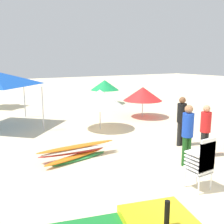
# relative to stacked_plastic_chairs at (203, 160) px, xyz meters

# --- Properties ---
(ground) EXTENTS (80.00, 80.00, 0.00)m
(ground) POSITION_rel_stacked_plastic_chairs_xyz_m (-0.25, -0.14, -0.74)
(ground) COLOR beige
(stacked_plastic_chairs) EXTENTS (0.48, 0.48, 1.29)m
(stacked_plastic_chairs) POSITION_rel_stacked_plastic_chairs_xyz_m (0.00, 0.00, 0.00)
(stacked_plastic_chairs) COLOR white
(stacked_plastic_chairs) RESTS_ON ground
(surfboard_pile) EXTENTS (2.57, 0.83, 0.40)m
(surfboard_pile) POSITION_rel_stacked_plastic_chairs_xyz_m (-1.64, 3.35, -0.54)
(surfboard_pile) COLOR green
(surfboard_pile) RESTS_ON ground
(lifeguard_near_left) EXTENTS (0.32, 0.32, 1.77)m
(lifeguard_near_left) POSITION_rel_stacked_plastic_chairs_xyz_m (0.83, 1.23, 0.28)
(lifeguard_near_left) COLOR #194C19
(lifeguard_near_left) RESTS_ON ground
(lifeguard_near_right) EXTENTS (0.32, 0.32, 1.64)m
(lifeguard_near_right) POSITION_rel_stacked_plastic_chairs_xyz_m (1.86, 1.44, 0.20)
(lifeguard_near_right) COLOR black
(lifeguard_near_right) RESTS_ON ground
(lifeguard_far_right) EXTENTS (0.32, 0.32, 1.75)m
(lifeguard_far_right) POSITION_rel_stacked_plastic_chairs_xyz_m (2.03, 2.60, 0.26)
(lifeguard_far_right) COLOR black
(lifeguard_far_right) RESTS_ON ground
(beach_umbrella_left) EXTENTS (2.00, 2.00, 1.64)m
(beach_umbrella_left) POSITION_rel_stacked_plastic_chairs_xyz_m (4.34, 11.96, 0.55)
(beach_umbrella_left) COLOR beige
(beach_umbrella_left) RESTS_ON ground
(beach_umbrella_mid) EXTENTS (2.13, 2.13, 1.74)m
(beach_umbrella_mid) POSITION_rel_stacked_plastic_chairs_xyz_m (0.70, 6.09, 0.63)
(beach_umbrella_mid) COLOR beige
(beach_umbrella_mid) RESTS_ON ground
(beach_umbrella_far) EXTENTS (2.05, 2.05, 1.61)m
(beach_umbrella_far) POSITION_rel_stacked_plastic_chairs_xyz_m (3.81, 7.04, 0.51)
(beach_umbrella_far) COLOR beige
(beach_umbrella_far) RESTS_ON ground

